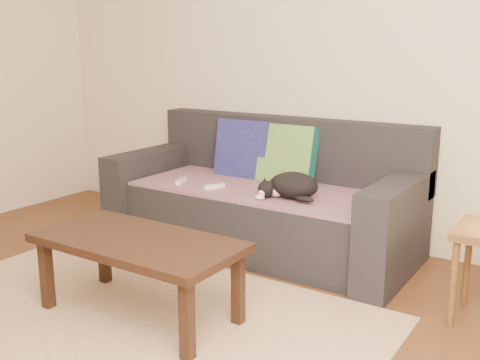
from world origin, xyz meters
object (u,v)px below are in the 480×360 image
(cat, at_px, (291,186))
(wii_remote_a, at_px, (181,181))
(coffee_table, at_px, (138,248))
(sofa, at_px, (263,203))
(wii_remote_b, at_px, (214,187))

(cat, distance_m, wii_remote_a, 0.83)
(wii_remote_a, relative_size, coffee_table, 0.14)
(coffee_table, bearing_deg, sofa, 91.31)
(wii_remote_a, height_order, wii_remote_b, same)
(cat, xyz_separation_m, wii_remote_a, (-0.83, -0.07, -0.06))
(sofa, relative_size, coffee_table, 1.97)
(sofa, bearing_deg, wii_remote_b, -126.35)
(sofa, xyz_separation_m, coffee_table, (0.03, -1.27, 0.06))
(wii_remote_a, bearing_deg, coffee_table, -174.08)
(cat, relative_size, wii_remote_a, 2.55)
(wii_remote_a, xyz_separation_m, wii_remote_b, (0.28, 0.00, 0.00))
(coffee_table, bearing_deg, cat, 73.94)
(wii_remote_b, relative_size, coffee_table, 0.14)
(cat, distance_m, wii_remote_b, 0.55)
(cat, height_order, coffee_table, cat)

